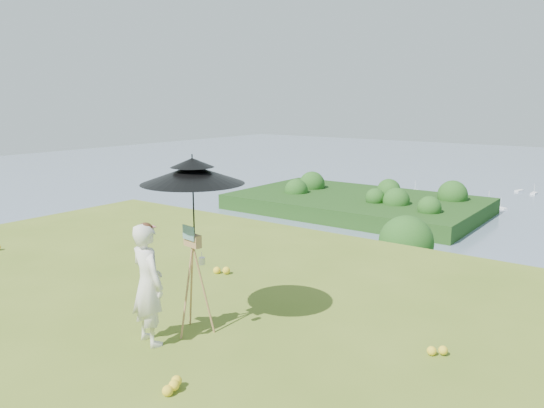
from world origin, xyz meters
The scene contains 8 objects.
ground centered at (0.00, 0.00, 0.00)m, with size 14.00×14.00×0.00m, color #5A7421.
peninsula centered at (-75.00, 155.00, -29.00)m, with size 90.00×60.00×12.00m, color #14350E, non-canonical shape.
slope_trees centered at (0.00, 35.00, -15.00)m, with size 110.00×50.00×6.00m, color #1B4D17, non-canonical shape.
wildflowers centered at (0.00, 0.25, 0.06)m, with size 10.00×10.50×0.12m, color yellow, non-canonical shape.
painter centered at (1.04, 0.71, 0.78)m, with size 0.57×0.37×1.55m, color silver.
field_easel centered at (1.27, 1.27, 0.73)m, with size 0.55×0.55×1.45m, color #AA7247, non-canonical shape.
sun_umbrella centered at (1.27, 1.30, 1.78)m, with size 1.32×1.32×1.16m, color black, non-canonical shape.
painter_cap centered at (1.04, 0.71, 1.51)m, with size 0.19×0.23×0.10m, color #DF7A80, non-canonical shape.
Camera 1 is at (5.99, -3.42, 3.03)m, focal length 35.00 mm.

